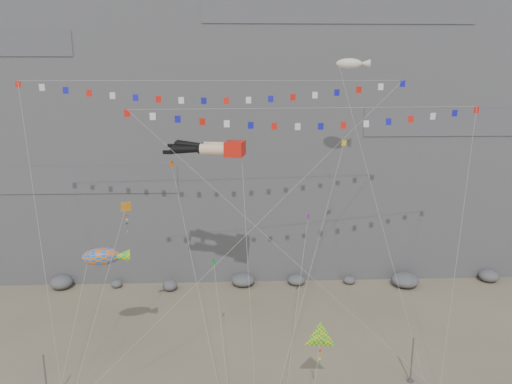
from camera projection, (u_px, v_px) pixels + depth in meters
ground at (246, 375)px, 39.24m from camera, size 120.00×120.00×0.00m
cliff at (240, 58)px, 64.54m from camera, size 80.00×28.00×50.00m
talus_boulders at (243, 280)px, 55.62m from camera, size 60.00×3.00×1.20m
anchor_pole_left at (46, 382)px, 34.71m from camera, size 0.12×0.12×4.29m
anchor_pole_right at (412, 360)px, 37.92m from camera, size 0.12×0.12×3.74m
legs_kite at (213, 148)px, 41.01m from camera, size 7.32×15.84×21.96m
flag_banner_upper at (214, 81)px, 41.72m from camera, size 32.17×12.67×27.58m
flag_banner_lower at (310, 108)px, 39.71m from camera, size 28.38×9.52×23.69m
harlequin_kite at (126, 208)px, 39.75m from camera, size 3.99×8.27×15.00m
fish_windsock at (102, 257)px, 39.25m from camera, size 4.26×8.03×11.55m
delta_kite at (320, 339)px, 34.51m from camera, size 2.95×5.60×7.58m
blimp_windsock at (349, 65)px, 44.12m from camera, size 5.79×14.22×27.65m
small_kite_a at (172, 167)px, 43.62m from camera, size 5.50×14.85×21.40m
small_kite_b at (308, 221)px, 41.87m from camera, size 3.42×10.35×15.16m
small_kite_c at (214, 265)px, 38.85m from camera, size 2.01×9.08×12.23m
small_kite_d at (343, 149)px, 44.80m from camera, size 8.27×15.99×24.11m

